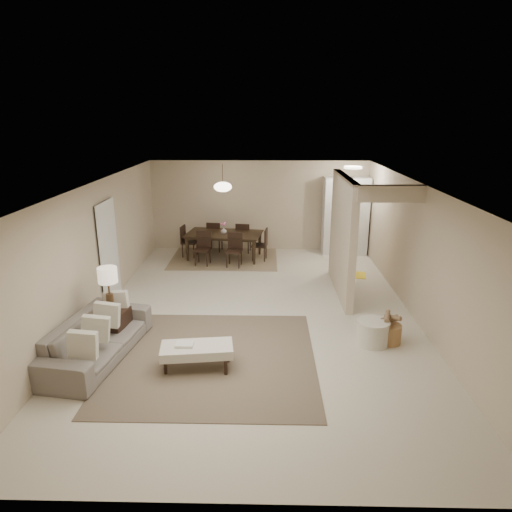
{
  "coord_description": "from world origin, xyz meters",
  "views": [
    {
      "loc": [
        0.19,
        -8.07,
        3.68
      ],
      "look_at": [
        -0.0,
        0.41,
        1.05
      ],
      "focal_mm": 32.0,
      "sensor_mm": 36.0,
      "label": 1
    }
  ],
  "objects_px": {
    "ottoman_bench": "(197,350)",
    "side_table": "(113,325)",
    "sofa": "(97,338)",
    "pantry_cabinet": "(345,216)",
    "round_pouf": "(373,333)",
    "wicker_basket": "(389,334)",
    "dining_table": "(224,246)"
  },
  "relations": [
    {
      "from": "side_table",
      "to": "round_pouf",
      "type": "xyz_separation_m",
      "value": [
        4.39,
        -0.05,
        -0.06
      ]
    },
    {
      "from": "ottoman_bench",
      "to": "side_table",
      "type": "bearing_deg",
      "value": 143.33
    },
    {
      "from": "sofa",
      "to": "side_table",
      "type": "relative_size",
      "value": 4.14
    },
    {
      "from": "dining_table",
      "to": "sofa",
      "type": "bearing_deg",
      "value": -97.82
    },
    {
      "from": "sofa",
      "to": "round_pouf",
      "type": "distance_m",
      "value": 4.47
    },
    {
      "from": "sofa",
      "to": "round_pouf",
      "type": "xyz_separation_m",
      "value": [
        4.44,
        0.54,
        -0.12
      ]
    },
    {
      "from": "pantry_cabinet",
      "to": "round_pouf",
      "type": "height_order",
      "value": "pantry_cabinet"
    },
    {
      "from": "pantry_cabinet",
      "to": "round_pouf",
      "type": "relative_size",
      "value": 3.92
    },
    {
      "from": "pantry_cabinet",
      "to": "round_pouf",
      "type": "distance_m",
      "value": 5.38
    },
    {
      "from": "sofa",
      "to": "dining_table",
      "type": "relative_size",
      "value": 1.15
    },
    {
      "from": "sofa",
      "to": "ottoman_bench",
      "type": "relative_size",
      "value": 2.01
    },
    {
      "from": "pantry_cabinet",
      "to": "wicker_basket",
      "type": "height_order",
      "value": "pantry_cabinet"
    },
    {
      "from": "side_table",
      "to": "round_pouf",
      "type": "distance_m",
      "value": 4.39
    },
    {
      "from": "pantry_cabinet",
      "to": "sofa",
      "type": "distance_m",
      "value": 7.59
    },
    {
      "from": "pantry_cabinet",
      "to": "side_table",
      "type": "bearing_deg",
      "value": -132.12
    },
    {
      "from": "sofa",
      "to": "ottoman_bench",
      "type": "distance_m",
      "value": 1.64
    },
    {
      "from": "round_pouf",
      "to": "pantry_cabinet",
      "type": "bearing_deg",
      "value": 86.07
    },
    {
      "from": "ottoman_bench",
      "to": "side_table",
      "type": "xyz_separation_m",
      "value": [
        -1.57,
        0.89,
        -0.03
      ]
    },
    {
      "from": "side_table",
      "to": "sofa",
      "type": "bearing_deg",
      "value": -94.87
    },
    {
      "from": "sofa",
      "to": "side_table",
      "type": "height_order",
      "value": "sofa"
    },
    {
      "from": "side_table",
      "to": "wicker_basket",
      "type": "bearing_deg",
      "value": 0.05
    },
    {
      "from": "sofa",
      "to": "ottoman_bench",
      "type": "height_order",
      "value": "sofa"
    },
    {
      "from": "sofa",
      "to": "ottoman_bench",
      "type": "bearing_deg",
      "value": -91.8
    },
    {
      "from": "pantry_cabinet",
      "to": "sofa",
      "type": "relative_size",
      "value": 0.93
    },
    {
      "from": "round_pouf",
      "to": "dining_table",
      "type": "distance_m",
      "value": 5.54
    },
    {
      "from": "sofa",
      "to": "side_table",
      "type": "xyz_separation_m",
      "value": [
        0.05,
        0.59,
        -0.06
      ]
    },
    {
      "from": "side_table",
      "to": "pantry_cabinet",
      "type": "bearing_deg",
      "value": 47.88
    },
    {
      "from": "side_table",
      "to": "dining_table",
      "type": "xyz_separation_m",
      "value": [
        1.48,
        4.67,
        0.07
      ]
    },
    {
      "from": "ottoman_bench",
      "to": "wicker_basket",
      "type": "height_order",
      "value": "ottoman_bench"
    },
    {
      "from": "round_pouf",
      "to": "dining_table",
      "type": "xyz_separation_m",
      "value": [
        -2.91,
        4.72,
        0.14
      ]
    },
    {
      "from": "sofa",
      "to": "pantry_cabinet",
      "type": "bearing_deg",
      "value": -30.7
    },
    {
      "from": "pantry_cabinet",
      "to": "ottoman_bench",
      "type": "bearing_deg",
      "value": -117.41
    }
  ]
}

